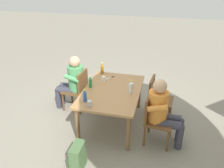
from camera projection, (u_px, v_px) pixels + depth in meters
name	position (u px, v px, depth m)	size (l,w,h in m)	color
ground_plane	(112.00, 122.00, 4.30)	(24.00, 24.00, 0.00)	gray
dining_table	(112.00, 94.00, 4.01)	(1.50, 1.02, 0.72)	#A37547
chair_near_left	(78.00, 88.00, 4.54)	(0.47, 0.47, 0.87)	brown
chair_far_right	(155.00, 117.00, 3.62)	(0.49, 0.49, 0.87)	brown
chair_far_left	(157.00, 97.00, 4.21)	(0.49, 0.49, 0.87)	brown
person_in_white_shirt	(73.00, 80.00, 4.49)	(0.47, 0.61, 1.18)	#4C935B
person_in_plaid_shirt	(162.00, 110.00, 3.52)	(0.47, 0.61, 1.18)	orange
bottle_amber	(102.00, 69.00, 4.60)	(0.06, 0.06, 0.24)	#996019
bottle_blue	(85.00, 96.00, 3.58)	(0.06, 0.06, 0.23)	#2D56A3
bottle_green	(90.00, 82.00, 4.03)	(0.06, 0.06, 0.22)	#287A38
bottle_clear	(131.00, 88.00, 3.81)	(0.06, 0.06, 0.26)	white
cup_steel	(90.00, 104.00, 3.47)	(0.07, 0.07, 0.10)	#B2B7BC
cup_glass	(131.00, 85.00, 4.04)	(0.08, 0.08, 0.08)	silver
cup_white	(104.00, 79.00, 4.26)	(0.07, 0.07, 0.11)	white
table_knife	(110.00, 78.00, 4.43)	(0.20, 0.16, 0.01)	silver
backpack_by_near_side	(77.00, 157.00, 3.19)	(0.30, 0.22, 0.44)	#47663D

